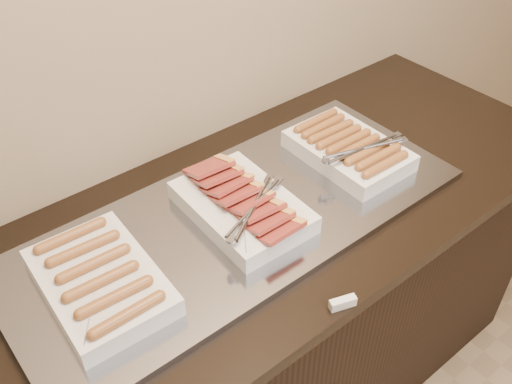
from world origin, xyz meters
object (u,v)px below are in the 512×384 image
counter (247,325)px  warming_tray (239,219)px  dish_left (100,281)px  dish_center (242,205)px  dish_right (349,149)px

counter → warming_tray: warming_tray is taller
dish_left → dish_center: bearing=1.9°
warming_tray → dish_center: bearing=-25.7°
warming_tray → dish_left: size_ratio=3.40×
dish_left → dish_center: 0.39m
warming_tray → dish_right: (0.39, -0.00, 0.04)m
warming_tray → dish_center: 0.04m
dish_center → dish_right: (0.39, -0.00, 0.00)m
counter → dish_left: bearing=-180.0°
counter → dish_center: (-0.01, -0.00, 0.50)m
warming_tray → dish_center: (0.01, -0.00, 0.04)m
counter → dish_right: bearing=-0.7°
dish_left → dish_center: size_ratio=0.96×
dish_left → dish_center: dish_center is taller
dish_left → counter: bearing=2.5°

